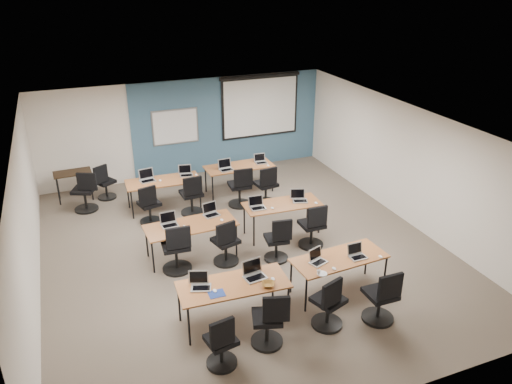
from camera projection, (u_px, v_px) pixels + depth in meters
name	position (u px, v px, depth m)	size (l,w,h in m)	color
floor	(243.00, 248.00, 10.58)	(8.00, 9.00, 0.02)	#6B6354
ceiling	(241.00, 126.00, 9.46)	(8.00, 9.00, 0.02)	white
wall_back	(186.00, 128.00, 13.82)	(8.00, 0.04, 2.70)	beige
wall_front	(367.00, 328.00, 6.22)	(8.00, 0.04, 2.70)	beige
wall_left	(26.00, 225.00, 8.67)	(0.04, 9.00, 2.70)	beige
wall_right	(406.00, 164.00, 11.37)	(0.04, 9.00, 2.70)	beige
blue_accent_panel	(229.00, 124.00, 14.22)	(5.50, 0.04, 2.70)	#3D5977
whiteboard	(175.00, 127.00, 13.62)	(1.28, 0.03, 0.98)	#A1A9AF
projector_screen	(260.00, 103.00, 14.26)	(2.40, 0.10, 1.82)	black
training_table_front_left	(233.00, 286.00, 8.16)	(1.82, 0.76, 0.73)	#956A43
training_table_front_right	(339.00, 260.00, 8.90)	(1.72, 0.72, 0.73)	brown
training_table_mid_left	(191.00, 227.00, 10.02)	(1.83, 0.76, 0.73)	brown
training_table_mid_right	(282.00, 206.00, 10.90)	(1.68, 0.70, 0.73)	brown
training_table_back_left	(163.00, 182.00, 12.07)	(1.77, 0.74, 0.73)	#9D6531
training_table_back_right	(239.00, 168.00, 12.95)	(1.77, 0.74, 0.73)	#936140
laptop_0	(200.00, 284.00, 8.05)	(0.32, 0.28, 0.25)	#AEAEAE
mouse_0	(215.00, 291.00, 7.95)	(0.06, 0.10, 0.03)	white
task_chair_0	(222.00, 346.00, 7.31)	(0.47, 0.47, 0.96)	black
laptop_1	(254.00, 273.00, 8.31)	(0.36, 0.31, 0.27)	#B4B5C2
mouse_1	(273.00, 279.00, 8.25)	(0.06, 0.10, 0.04)	white
task_chair_1	(269.00, 323.00, 7.73)	(0.53, 0.52, 1.00)	black
laptop_2	(317.00, 259.00, 8.73)	(0.30, 0.25, 0.23)	silver
mouse_2	(334.00, 269.00, 8.53)	(0.06, 0.10, 0.04)	white
task_chair_2	(329.00, 306.00, 8.12)	(0.54, 0.52, 1.00)	black
laptop_3	(357.00, 254.00, 8.88)	(0.30, 0.26, 0.23)	#B8B8B8
mouse_3	(381.00, 257.00, 8.88)	(0.06, 0.09, 0.03)	white
task_chair_3	(382.00, 300.00, 8.25)	(0.54, 0.54, 1.02)	black
laptop_4	(169.00, 222.00, 9.97)	(0.33, 0.28, 0.25)	silver
mouse_4	(184.00, 226.00, 9.91)	(0.06, 0.09, 0.03)	white
task_chair_4	(177.00, 252.00, 9.62)	(0.58, 0.58, 1.05)	black
laptop_5	(211.00, 212.00, 10.38)	(0.32, 0.27, 0.24)	#B8B9C5
mouse_5	(222.00, 220.00, 10.16)	(0.07, 0.10, 0.04)	white
task_chair_5	(226.00, 246.00, 9.87)	(0.52, 0.52, 1.00)	black
laptop_6	(257.00, 205.00, 10.67)	(0.32, 0.28, 0.25)	#ADADAD
mouse_6	(272.00, 208.00, 10.66)	(0.06, 0.10, 0.03)	white
task_chair_6	(278.00, 243.00, 9.99)	(0.50, 0.50, 0.98)	black
laptop_7	(299.00, 198.00, 11.00)	(0.33, 0.28, 0.25)	#ABABAB
mouse_7	(316.00, 203.00, 10.89)	(0.06, 0.10, 0.04)	white
task_chair_7	(313.00, 229.00, 10.47)	(0.54, 0.54, 1.01)	black
laptop_8	(147.00, 178.00, 12.03)	(0.36, 0.31, 0.27)	silver
mouse_8	(160.00, 180.00, 12.02)	(0.06, 0.10, 0.04)	white
task_chair_8	(149.00, 208.00, 11.44)	(0.51, 0.50, 0.99)	black
laptop_9	(186.00, 173.00, 12.34)	(0.32, 0.27, 0.24)	silver
mouse_9	(196.00, 175.00, 12.36)	(0.06, 0.09, 0.03)	white
task_chair_9	(192.00, 198.00, 11.86)	(0.55, 0.55, 1.03)	black
laptop_10	(226.00, 167.00, 12.67)	(0.35, 0.29, 0.26)	#A7A7A9
mouse_10	(238.00, 170.00, 12.64)	(0.06, 0.10, 0.03)	white
task_chair_10	(240.00, 190.00, 12.27)	(0.57, 0.57, 1.05)	black
laptop_11	(261.00, 161.00, 13.12)	(0.30, 0.26, 0.23)	silver
mouse_11	(268.00, 165.00, 12.93)	(0.06, 0.09, 0.03)	white
task_chair_11	(266.00, 189.00, 12.36)	(0.56, 0.56, 1.03)	black
blue_mousepad	(217.00, 294.00, 7.89)	(0.26, 0.22, 0.01)	navy
snack_bowl	(268.00, 284.00, 8.09)	(0.21, 0.21, 0.05)	olive
snack_plate	(322.00, 274.00, 8.40)	(0.17, 0.17, 0.01)	white
coffee_cup	(319.00, 272.00, 8.39)	(0.05, 0.05, 0.05)	white
utility_table	(73.00, 176.00, 12.53)	(0.91, 0.50, 0.75)	black
spare_chair_a	(105.00, 185.00, 12.66)	(0.52, 0.47, 0.95)	black
spare_chair_b	(86.00, 194.00, 12.03)	(0.60, 0.57, 1.04)	black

